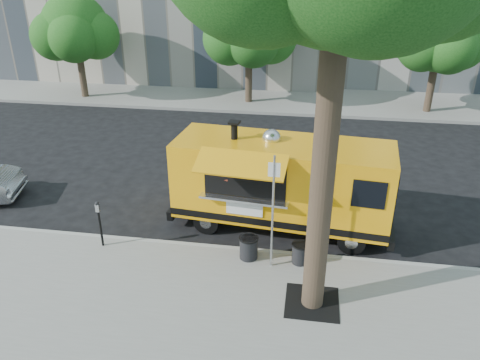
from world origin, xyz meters
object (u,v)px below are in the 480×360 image
Objects in this scene: parking_meter at (99,219)px; trash_bin_right at (249,247)px; far_tree_b at (249,29)px; trash_bin_left at (300,252)px; food_truck at (281,182)px; sign_post at (273,206)px; far_tree_c at (440,37)px; far_tree_a at (75,27)px.

trash_bin_right is (3.95, 0.05, -0.51)m from parking_meter.
far_tree_b reaches higher than trash_bin_right.
trash_bin_left is 1.32m from trash_bin_right.
food_truck is (2.58, -12.13, -2.38)m from far_tree_b.
trash_bin_right is (-0.60, 0.25, -1.37)m from sign_post.
far_tree_b reaches higher than parking_meter.
sign_post is 2.25× the size of parking_meter.
parking_meter is 0.21× the size of food_truck.
far_tree_b is 14.61m from sign_post.
far_tree_b reaches higher than far_tree_c.
far_tree_b is 10.04× the size of trash_bin_left.
parking_meter is 2.20× the size of trash_bin_right.
far_tree_b is at bearing 2.54° from far_tree_a.
far_tree_c is at bearing 67.28° from trash_bin_left.
far_tree_c reaches higher than food_truck.
parking_meter is 5.29m from trash_bin_left.
far_tree_a is 18.61m from trash_bin_left.
far_tree_c is 13.64m from food_truck.
parking_meter is 4.99m from food_truck.
far_tree_c is 0.81× the size of food_truck.
sign_post is (2.55, -14.25, -1.98)m from far_tree_b.
far_tree_a is at bearing -177.46° from far_tree_b.
parking_meter is at bearing 177.48° from sign_post.
trash_bin_right is at bearing -103.07° from food_truck.
trash_bin_right is (1.95, -14.00, -3.36)m from far_tree_b.
far_tree_a is at bearing 128.84° from trash_bin_right.
far_tree_c reaches higher than trash_bin_right.
trash_bin_left is at bearing 19.28° from sign_post.
far_tree_a is 17.77m from trash_bin_right.
parking_meter is at bearing -179.27° from trash_bin_right.
far_tree_c is 1.74× the size of sign_post.
parking_meter is at bearing -151.57° from food_truck.
trash_bin_left is (0.68, -1.87, -1.01)m from food_truck.
far_tree_c is 15.21m from trash_bin_left.
far_tree_b is at bearing 100.15° from sign_post.
trash_bin_right is at bearing 0.73° from parking_meter.
food_truck is at bearing 109.94° from trash_bin_left.
far_tree_c reaches higher than sign_post.
far_tree_b is 9.05× the size of trash_bin_right.
sign_post is (-6.45, -13.95, -1.87)m from far_tree_c.
food_truck is 2.24m from trash_bin_left.
food_truck reaches higher than parking_meter.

